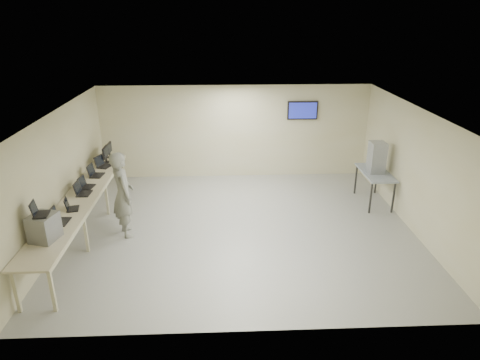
{
  "coord_description": "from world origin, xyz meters",
  "views": [
    {
      "loc": [
        -0.41,
        -8.97,
        4.8
      ],
      "look_at": [
        0.0,
        0.2,
        1.15
      ],
      "focal_mm": 32.0,
      "sensor_mm": 36.0,
      "label": 1
    }
  ],
  "objects_px": {
    "equipment_box": "(44,227)",
    "soldier": "(123,194)",
    "workbench": "(82,199)",
    "side_table": "(375,175)"
  },
  "relations": [
    {
      "from": "equipment_box",
      "to": "soldier",
      "type": "relative_size",
      "value": 0.25
    },
    {
      "from": "workbench",
      "to": "side_table",
      "type": "height_order",
      "value": "workbench"
    },
    {
      "from": "workbench",
      "to": "soldier",
      "type": "xyz_separation_m",
      "value": [
        0.96,
        -0.14,
        0.16
      ]
    },
    {
      "from": "equipment_box",
      "to": "soldier",
      "type": "xyz_separation_m",
      "value": [
        1.02,
        1.81,
        -0.16
      ]
    },
    {
      "from": "equipment_box",
      "to": "side_table",
      "type": "distance_m",
      "value": 7.96
    },
    {
      "from": "workbench",
      "to": "equipment_box",
      "type": "xyz_separation_m",
      "value": [
        -0.06,
        -1.96,
        0.32
      ]
    },
    {
      "from": "equipment_box",
      "to": "soldier",
      "type": "bearing_deg",
      "value": 75.06
    },
    {
      "from": "equipment_box",
      "to": "soldier",
      "type": "height_order",
      "value": "soldier"
    },
    {
      "from": "workbench",
      "to": "side_table",
      "type": "xyz_separation_m",
      "value": [
        7.19,
        1.3,
        -0.02
      ]
    },
    {
      "from": "soldier",
      "to": "side_table",
      "type": "xyz_separation_m",
      "value": [
        6.23,
        1.44,
        -0.18
      ]
    }
  ]
}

